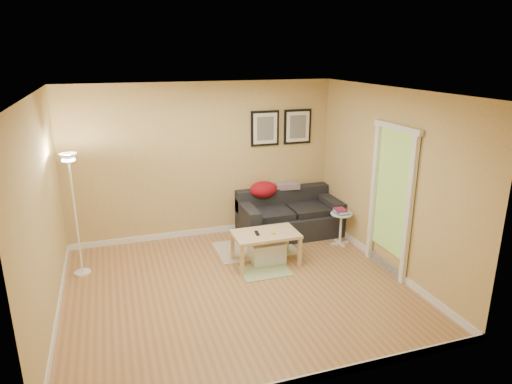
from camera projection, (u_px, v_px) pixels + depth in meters
floor at (237, 288)px, 6.12m from camera, size 4.50×4.50×0.00m
ceiling at (234, 92)px, 5.34m from camera, size 4.50×4.50×0.00m
wall_back at (203, 161)px, 7.54m from camera, size 4.50×0.00×4.50m
wall_front at (298, 264)px, 3.92m from camera, size 4.50×0.00×4.50m
wall_left at (42, 216)px, 5.06m from camera, size 0.00×4.00×4.00m
wall_right at (389, 181)px, 6.40m from camera, size 0.00×4.00×4.00m
baseboard_back at (206, 231)px, 7.91m from camera, size 4.50×0.02×0.10m
baseboard_front at (294, 382)px, 4.30m from camera, size 4.50×0.02×0.10m
baseboard_left at (58, 313)px, 5.44m from camera, size 0.02×4.00×0.10m
baseboard_right at (381, 261)px, 6.77m from camera, size 0.02×4.00×0.10m
sofa at (289, 214)px, 7.81m from camera, size 1.70×0.90×0.75m
red_throw at (263, 190)px, 7.81m from camera, size 0.48×0.36×0.28m
plaid_throw at (287, 185)px, 8.02m from camera, size 0.45×0.32×0.10m
framed_print_left at (265, 128)px, 7.69m from camera, size 0.50×0.04×0.60m
framed_print_right at (297, 127)px, 7.87m from camera, size 0.50×0.04×0.60m
area_rug at (255, 248)px, 7.32m from camera, size 1.25×0.85×0.01m
green_runner at (265, 271)px, 6.56m from camera, size 0.70×0.50×0.01m
coffee_table at (266, 248)px, 6.78m from camera, size 1.00×0.64×0.48m
remote_control at (257, 233)px, 6.67m from camera, size 0.07×0.16×0.02m
tape_roll at (273, 233)px, 6.66m from camera, size 0.07×0.07×0.03m
storage_bin at (267, 251)px, 6.85m from camera, size 0.52×0.38×0.32m
side_table at (341, 229)px, 7.43m from camera, size 0.35×0.35×0.54m
book_stack at (341, 211)px, 7.33m from camera, size 0.23×0.28×0.08m
floor_lamp at (76, 219)px, 6.26m from camera, size 0.23×0.23×1.77m
doorway at (390, 203)px, 6.33m from camera, size 0.12×1.01×2.13m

